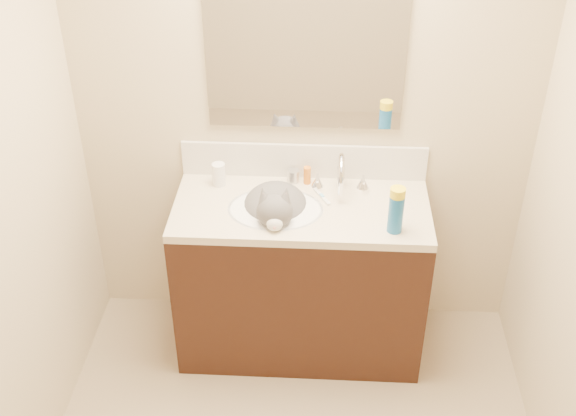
# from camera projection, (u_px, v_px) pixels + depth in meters

# --- Properties ---
(room_shell) EXTENTS (2.24, 2.54, 2.52)m
(room_shell) POSITION_uv_depth(u_px,v_px,m) (291.00, 213.00, 2.21)
(room_shell) COLOR #C5B392
(room_shell) RESTS_ON ground
(vanity_cabinet) EXTENTS (1.20, 0.55, 0.82)m
(vanity_cabinet) POSITION_uv_depth(u_px,v_px,m) (300.00, 280.00, 3.62)
(vanity_cabinet) COLOR black
(vanity_cabinet) RESTS_ON ground
(counter_slab) EXTENTS (1.20, 0.55, 0.04)m
(counter_slab) POSITION_uv_depth(u_px,v_px,m) (301.00, 210.00, 3.38)
(counter_slab) COLOR beige
(counter_slab) RESTS_ON vanity_cabinet
(basin) EXTENTS (0.45, 0.36, 0.14)m
(basin) POSITION_uv_depth(u_px,v_px,m) (275.00, 221.00, 3.38)
(basin) COLOR white
(basin) RESTS_ON vanity_cabinet
(faucet) EXTENTS (0.28, 0.20, 0.21)m
(faucet) POSITION_uv_depth(u_px,v_px,m) (341.00, 176.00, 3.42)
(faucet) COLOR silver
(faucet) RESTS_ON counter_slab
(cat) EXTENTS (0.37, 0.45, 0.34)m
(cat) POSITION_uv_depth(u_px,v_px,m) (276.00, 210.00, 3.38)
(cat) COLOR #4E4B4E
(cat) RESTS_ON basin
(backsplash) EXTENTS (1.20, 0.02, 0.18)m
(backsplash) POSITION_uv_depth(u_px,v_px,m) (304.00, 161.00, 3.53)
(backsplash) COLOR silver
(backsplash) RESTS_ON counter_slab
(mirror) EXTENTS (0.90, 0.02, 0.80)m
(mirror) POSITION_uv_depth(u_px,v_px,m) (305.00, 46.00, 3.20)
(mirror) COLOR white
(mirror) RESTS_ON room_shell
(pill_bottle) EXTENTS (0.07, 0.07, 0.12)m
(pill_bottle) POSITION_uv_depth(u_px,v_px,m) (219.00, 174.00, 3.49)
(pill_bottle) COLOR white
(pill_bottle) RESTS_ON counter_slab
(pill_label) EXTENTS (0.07, 0.07, 0.04)m
(pill_label) POSITION_uv_depth(u_px,v_px,m) (219.00, 177.00, 3.50)
(pill_label) COLOR orange
(pill_label) RESTS_ON pill_bottle
(silver_jar) EXTENTS (0.06, 0.06, 0.06)m
(silver_jar) POSITION_uv_depth(u_px,v_px,m) (293.00, 176.00, 3.52)
(silver_jar) COLOR #B7B7BC
(silver_jar) RESTS_ON counter_slab
(amber_bottle) EXTENTS (0.04, 0.04, 0.09)m
(amber_bottle) POSITION_uv_depth(u_px,v_px,m) (307.00, 175.00, 3.51)
(amber_bottle) COLOR orange
(amber_bottle) RESTS_ON counter_slab
(toothbrush) EXTENTS (0.09, 0.14, 0.01)m
(toothbrush) POSITION_uv_depth(u_px,v_px,m) (322.00, 196.00, 3.42)
(toothbrush) COLOR white
(toothbrush) RESTS_ON counter_slab
(toothbrush_head) EXTENTS (0.03, 0.03, 0.01)m
(toothbrush_head) POSITION_uv_depth(u_px,v_px,m) (322.00, 196.00, 3.42)
(toothbrush_head) COLOR #6DBAE9
(toothbrush_head) RESTS_ON counter_slab
(spray_can) EXTENTS (0.09, 0.09, 0.18)m
(spray_can) POSITION_uv_depth(u_px,v_px,m) (396.00, 213.00, 3.15)
(spray_can) COLOR #16599E
(spray_can) RESTS_ON counter_slab
(spray_cap) EXTENTS (0.09, 0.09, 0.04)m
(spray_cap) POSITION_uv_depth(u_px,v_px,m) (398.00, 193.00, 3.09)
(spray_cap) COLOR yellow
(spray_cap) RESTS_ON spray_can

